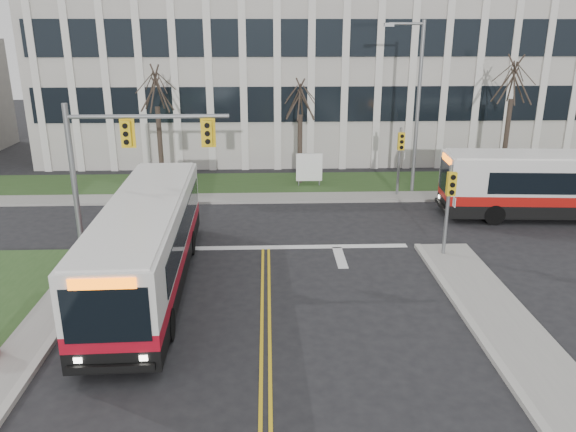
# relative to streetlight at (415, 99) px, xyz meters

# --- Properties ---
(ground) EXTENTS (120.00, 120.00, 0.00)m
(ground) POSITION_rel_streetlight_xyz_m (-8.03, -16.20, -5.19)
(ground) COLOR black
(ground) RESTS_ON ground
(sidewalk_cross) EXTENTS (44.00, 1.60, 0.14)m
(sidewalk_cross) POSITION_rel_streetlight_xyz_m (-3.03, -1.00, -5.12)
(sidewalk_cross) COLOR #9E9B93
(sidewalk_cross) RESTS_ON ground
(building_lawn) EXTENTS (44.00, 5.00, 0.12)m
(building_lawn) POSITION_rel_streetlight_xyz_m (-3.03, 1.80, -5.13)
(building_lawn) COLOR #2D4C20
(building_lawn) RESTS_ON ground
(office_building) EXTENTS (40.00, 16.00, 12.00)m
(office_building) POSITION_rel_streetlight_xyz_m (-3.03, 13.80, 0.81)
(office_building) COLOR #BCB6AD
(office_building) RESTS_ON ground
(mast_arm_signal) EXTENTS (6.11, 0.38, 6.20)m
(mast_arm_signal) POSITION_rel_streetlight_xyz_m (-13.65, -9.04, -0.94)
(mast_arm_signal) COLOR slate
(mast_arm_signal) RESTS_ON ground
(signal_pole_near) EXTENTS (0.34, 0.39, 3.80)m
(signal_pole_near) POSITION_rel_streetlight_xyz_m (-0.83, -9.30, -2.69)
(signal_pole_near) COLOR slate
(signal_pole_near) RESTS_ON ground
(signal_pole_far) EXTENTS (0.34, 0.39, 3.80)m
(signal_pole_far) POSITION_rel_streetlight_xyz_m (-0.83, -0.80, -2.69)
(signal_pole_far) COLOR slate
(signal_pole_far) RESTS_ON ground
(streetlight) EXTENTS (2.15, 0.25, 9.20)m
(streetlight) POSITION_rel_streetlight_xyz_m (0.00, 0.00, 0.00)
(streetlight) COLOR slate
(streetlight) RESTS_ON ground
(directory_sign) EXTENTS (1.50, 0.12, 2.00)m
(directory_sign) POSITION_rel_streetlight_xyz_m (-5.53, 1.30, -4.02)
(directory_sign) COLOR slate
(directory_sign) RESTS_ON ground
(tree_left) EXTENTS (1.80, 1.80, 7.70)m
(tree_left) POSITION_rel_streetlight_xyz_m (-14.03, 1.80, 0.32)
(tree_left) COLOR #42352B
(tree_left) RESTS_ON ground
(tree_mid) EXTENTS (1.80, 1.80, 6.82)m
(tree_mid) POSITION_rel_streetlight_xyz_m (-6.03, 2.00, -0.31)
(tree_mid) COLOR #42352B
(tree_mid) RESTS_ON ground
(tree_right) EXTENTS (1.80, 1.80, 8.25)m
(tree_right) POSITION_rel_streetlight_xyz_m (5.97, 1.80, 0.71)
(tree_right) COLOR #42352B
(tree_right) RESTS_ON ground
(bus_main) EXTENTS (2.87, 11.78, 3.12)m
(bus_main) POSITION_rel_streetlight_xyz_m (-12.16, -11.55, -3.63)
(bus_main) COLOR silver
(bus_main) RESTS_ON ground
(bus_cross) EXTENTS (11.79, 3.30, 3.11)m
(bus_cross) POSITION_rel_streetlight_xyz_m (6.45, -4.57, -3.64)
(bus_cross) COLOR silver
(bus_cross) RESTS_ON ground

